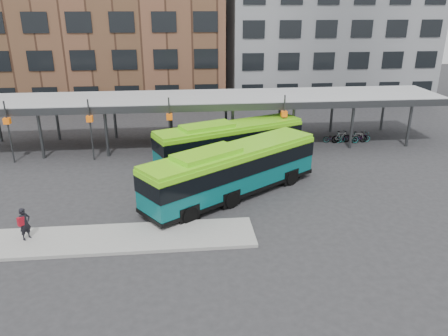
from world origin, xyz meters
The scene contains 9 objects.
ground centered at (0.00, 0.00, 0.00)m, with size 120.00×120.00×0.00m, color #28282B.
boarding_island centered at (-5.50, -3.00, 0.09)m, with size 14.00×3.00×0.18m, color gray.
canopy centered at (-0.06, 12.87, 3.91)m, with size 40.00×6.53×4.80m.
building_brick centered at (-10.00, 32.00, 11.00)m, with size 26.00×14.00×22.00m, color brown.
building_grey centered at (16.00, 32.00, 10.00)m, with size 24.00×14.00×20.00m, color slate.
bus_front centered at (0.95, 1.92, 1.79)m, with size 11.74×9.29×3.44m.
bus_rear centered at (1.50, 8.23, 1.68)m, with size 11.72×6.80×3.22m.
pedestrian centered at (-10.24, -2.70, 1.05)m, with size 0.71×0.75×1.72m.
bike_rack centered at (12.45, 11.94, 0.49)m, with size 4.32×1.17×1.08m.
Camera 1 is at (-2.17, -23.30, 11.60)m, focal length 35.00 mm.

